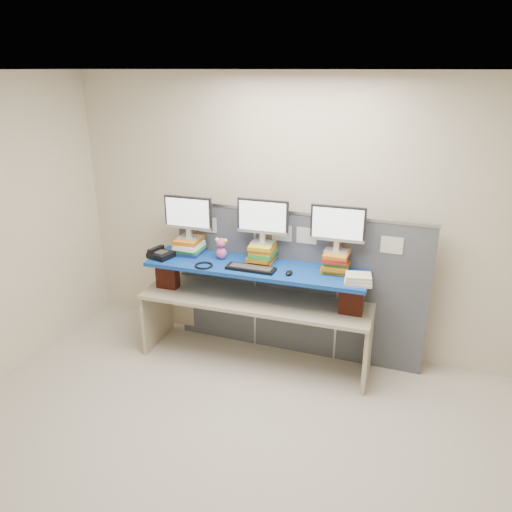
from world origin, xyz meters
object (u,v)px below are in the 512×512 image
at_px(desk, 256,310).
at_px(monitor_center, 263,219).
at_px(monitor_left, 188,215).
at_px(keyboard, 251,268).
at_px(monitor_right, 338,226).
at_px(blue_board, 256,268).
at_px(desk_phone, 160,254).

distance_m(desk, monitor_center, 0.92).
bearing_deg(monitor_left, keyboard, -17.30).
height_order(monitor_right, keyboard, monitor_right).
relative_size(desk, monitor_center, 4.58).
height_order(desk, monitor_center, monitor_center).
distance_m(blue_board, desk_phone, 0.99).
bearing_deg(desk_phone, monitor_center, 26.28).
bearing_deg(desk_phone, monitor_left, 55.98).
bearing_deg(monitor_left, blue_board, -8.95).
distance_m(desk, desk_phone, 1.11).
distance_m(monitor_right, desk_phone, 1.79).
relative_size(desk, blue_board, 1.07).
xyz_separation_m(desk, desk_phone, (-0.98, -0.12, 0.51)).
bearing_deg(monitor_center, desk_phone, -168.77).
distance_m(blue_board, keyboard, 0.12).
relative_size(monitor_left, keyboard, 1.07).
height_order(monitor_center, desk_phone, monitor_center).
bearing_deg(monitor_center, keyboard, -100.77).
bearing_deg(desk_phone, desk, 19.85).
bearing_deg(desk, monitor_left, 171.05).
bearing_deg(keyboard, blue_board, 84.22).
bearing_deg(monitor_left, desk_phone, -139.08).
bearing_deg(blue_board, monitor_left, 171.05).
bearing_deg(blue_board, desk_phone, -175.20).
bearing_deg(monitor_center, monitor_left, 180.00).
bearing_deg(monitor_left, desk, -8.95).
xyz_separation_m(monitor_right, keyboard, (-0.75, -0.26, -0.42)).
bearing_deg(desk_phone, blue_board, 19.85).
distance_m(desk, keyboard, 0.50).
xyz_separation_m(monitor_left, monitor_right, (1.50, 0.05, 0.03)).
xyz_separation_m(monitor_center, keyboard, (-0.04, -0.23, -0.43)).
bearing_deg(desk, monitor_right, 9.04).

